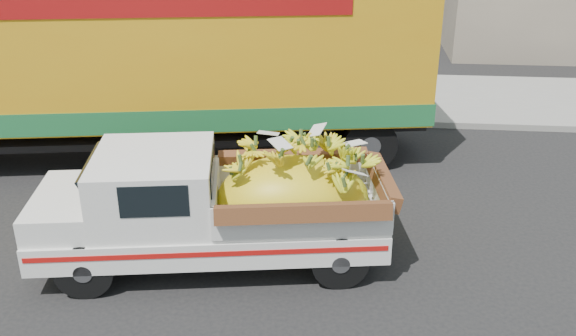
{
  "coord_description": "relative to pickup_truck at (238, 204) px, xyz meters",
  "views": [
    {
      "loc": [
        3.55,
        -8.74,
        5.35
      ],
      "look_at": [
        2.72,
        0.42,
        1.25
      ],
      "focal_mm": 40.0,
      "sensor_mm": 36.0,
      "label": 1
    }
  ],
  "objects": [
    {
      "name": "semi_trailer",
      "position": [
        -2.7,
        3.86,
        1.16
      ],
      "size": [
        12.07,
        4.45,
        3.8
      ],
      "rotation": [
        0.0,
        0.0,
        0.17
      ],
      "color": "black",
      "rests_on": "ground"
    },
    {
      "name": "pickup_truck",
      "position": [
        0.0,
        0.0,
        0.0
      ],
      "size": [
        5.35,
        2.64,
        1.8
      ],
      "rotation": [
        0.0,
        0.0,
        0.16
      ],
      "color": "black",
      "rests_on": "ground"
    },
    {
      "name": "sidewalk",
      "position": [
        -2.03,
        8.41,
        -0.9
      ],
      "size": [
        60.0,
        4.0,
        0.14
      ],
      "primitive_type": "cube",
      "color": "gray",
      "rests_on": "ground"
    },
    {
      "name": "ground",
      "position": [
        -2.03,
        0.32,
        -0.97
      ],
      "size": [
        100.0,
        100.0,
        0.0
      ],
      "primitive_type": "plane",
      "color": "black",
      "rests_on": "ground"
    },
    {
      "name": "curb",
      "position": [
        -2.03,
        6.31,
        -0.89
      ],
      "size": [
        60.0,
        0.25,
        0.15
      ],
      "primitive_type": "cube",
      "color": "gray",
      "rests_on": "ground"
    }
  ]
}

